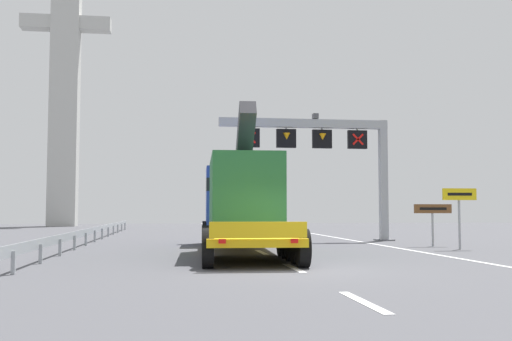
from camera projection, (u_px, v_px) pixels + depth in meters
ground at (295, 269)px, 16.50m from camera, size 112.00×112.00×0.00m
lane_markings at (223, 233)px, 41.55m from camera, size 0.20×65.26×0.01m
edge_line_right at (370, 243)px, 29.20m from camera, size 0.20×63.00×0.01m
overhead_lane_gantry at (326, 144)px, 31.84m from camera, size 9.35×0.90×6.78m
heavy_haul_truck_yellow at (239, 201)px, 24.28m from camera, size 3.53×14.15×5.30m
exit_sign_yellow at (459, 203)px, 24.89m from camera, size 1.49×0.15×2.54m
tourist_info_sign_brown at (433, 214)px, 26.99m from camera, size 1.78×0.15×1.90m
guardrail_left at (98, 230)px, 32.03m from camera, size 0.13×37.35×0.76m
bridge_pylon_distant at (66, 58)px, 61.36m from camera, size 9.00×2.00×33.68m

